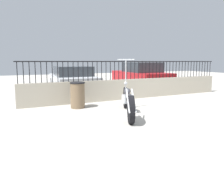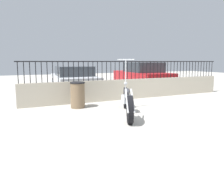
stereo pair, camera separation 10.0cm
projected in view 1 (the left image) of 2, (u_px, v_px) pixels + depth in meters
name	position (u px, v px, depth m)	size (l,w,h in m)	color
ground_plane	(196.00, 118.00, 5.25)	(40.00, 40.00, 0.00)	#ADA89E
low_wall	(134.00, 89.00, 8.08)	(8.70, 0.18, 0.79)	#B2A893
fence_railing	(135.00, 67.00, 7.97)	(8.70, 0.04, 0.72)	black
motorcycle_dark_grey	(128.00, 101.00, 5.48)	(1.04, 2.18, 1.57)	black
trash_bin	(78.00, 95.00, 6.41)	(0.48, 0.48, 0.84)	brown
car_silver	(72.00, 79.00, 9.57)	(1.84, 4.08, 1.27)	black
car_red	(140.00, 75.00, 11.33)	(1.89, 4.28, 1.44)	black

